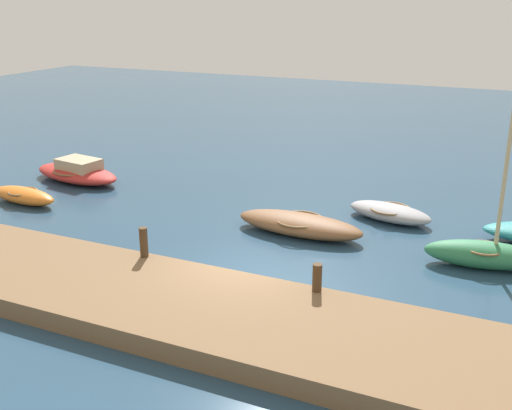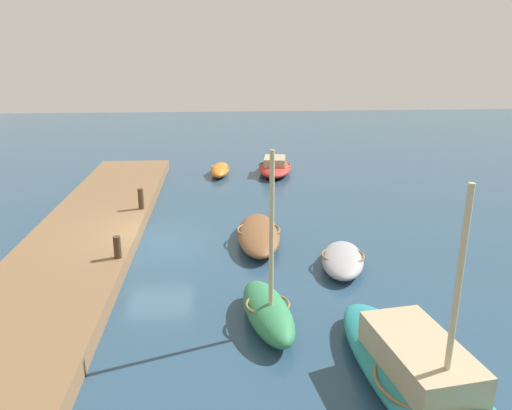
# 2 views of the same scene
# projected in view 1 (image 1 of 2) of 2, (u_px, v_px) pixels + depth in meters

# --- Properties ---
(ground_plane) EXTENTS (84.00, 84.00, 0.00)m
(ground_plane) POSITION_uv_depth(u_px,v_px,m) (244.00, 278.00, 17.62)
(ground_plane) COLOR navy
(dock_platform) EXTENTS (24.96, 3.95, 0.53)m
(dock_platform) POSITION_uv_depth(u_px,v_px,m) (197.00, 310.00, 15.27)
(dock_platform) COLOR brown
(dock_platform) RESTS_ON ground_plane
(rowboat_green) EXTENTS (3.49, 1.61, 4.77)m
(rowboat_green) POSITION_uv_depth(u_px,v_px,m) (483.00, 253.00, 18.18)
(rowboat_green) COLOR #2D7A4C
(rowboat_green) RESTS_ON ground_plane
(rowboat_brown) EXTENTS (4.51, 1.78, 0.68)m
(rowboat_brown) POSITION_uv_depth(u_px,v_px,m) (299.00, 224.00, 20.74)
(rowboat_brown) COLOR brown
(rowboat_brown) RESTS_ON ground_plane
(dinghy_orange) EXTENTS (3.20, 1.32, 0.60)m
(dinghy_orange) POSITION_uv_depth(u_px,v_px,m) (23.00, 195.00, 23.85)
(dinghy_orange) COLOR orange
(dinghy_orange) RESTS_ON ground_plane
(motorboat_red) EXTENTS (4.62, 2.50, 1.01)m
(motorboat_red) POSITION_uv_depth(u_px,v_px,m) (77.00, 172.00, 26.63)
(motorboat_red) COLOR #B72D28
(motorboat_red) RESTS_ON ground_plane
(rowboat_grey) EXTENTS (3.32, 2.05, 0.57)m
(rowboat_grey) POSITION_uv_depth(u_px,v_px,m) (390.00, 212.00, 22.04)
(rowboat_grey) COLOR #939399
(rowboat_grey) RESTS_ON ground_plane
(mooring_post_west) EXTENTS (0.24, 0.24, 0.88)m
(mooring_post_west) POSITION_uv_depth(u_px,v_px,m) (144.00, 242.00, 17.60)
(mooring_post_west) COLOR #47331E
(mooring_post_west) RESTS_ON dock_platform
(mooring_post_mid_west) EXTENTS (0.24, 0.24, 0.73)m
(mooring_post_mid_west) POSITION_uv_depth(u_px,v_px,m) (317.00, 278.00, 15.56)
(mooring_post_mid_west) COLOR #47331E
(mooring_post_mid_west) RESTS_ON dock_platform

